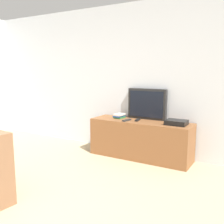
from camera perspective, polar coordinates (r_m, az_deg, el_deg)
wall_back at (r=4.83m, az=1.18°, el=7.21°), size 9.00×0.06×2.60m
tv_stand at (r=4.43m, az=6.20°, el=-5.94°), size 1.70×0.50×0.63m
television at (r=4.49m, az=7.63°, el=1.74°), size 0.68×0.09×0.52m
book_stack at (r=4.59m, az=1.62°, el=-0.84°), size 0.16×0.22×0.07m
remote_on_stand at (r=4.38m, az=5.60°, el=-1.72°), size 0.07×0.18×0.02m
remote_secondary at (r=4.34m, az=3.21°, el=-1.79°), size 0.08×0.20×0.02m
set_top_box at (r=4.14m, az=13.85°, el=-2.22°), size 0.32×0.25×0.07m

